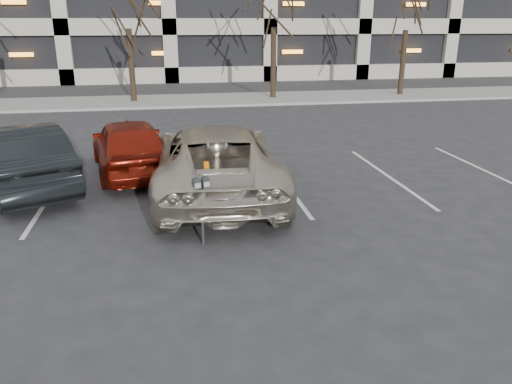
{
  "coord_description": "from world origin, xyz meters",
  "views": [
    {
      "loc": [
        -1.38,
        -9.39,
        3.86
      ],
      "look_at": [
        0.0,
        -1.56,
        1.12
      ],
      "focal_mm": 35.0,
      "sensor_mm": 36.0,
      "label": 1
    }
  ],
  "objects_px": {
    "car_dark": "(21,157)",
    "parking_meter": "(201,194)",
    "car_red": "(130,145)",
    "suv_silver": "(216,160)"
  },
  "relations": [
    {
      "from": "suv_silver",
      "to": "car_red",
      "type": "height_order",
      "value": "suv_silver"
    },
    {
      "from": "car_red",
      "to": "suv_silver",
      "type": "bearing_deg",
      "value": 123.88
    },
    {
      "from": "car_red",
      "to": "car_dark",
      "type": "xyz_separation_m",
      "value": [
        -2.46,
        -0.94,
        0.04
      ]
    },
    {
      "from": "car_red",
      "to": "car_dark",
      "type": "bearing_deg",
      "value": 10.77
    },
    {
      "from": "parking_meter",
      "to": "car_red",
      "type": "xyz_separation_m",
      "value": [
        -1.55,
        4.87,
        -0.22
      ]
    },
    {
      "from": "parking_meter",
      "to": "car_red",
      "type": "distance_m",
      "value": 5.12
    },
    {
      "from": "parking_meter",
      "to": "suv_silver",
      "type": "height_order",
      "value": "suv_silver"
    },
    {
      "from": "car_red",
      "to": "car_dark",
      "type": "height_order",
      "value": "car_dark"
    },
    {
      "from": "parking_meter",
      "to": "car_dark",
      "type": "height_order",
      "value": "car_dark"
    },
    {
      "from": "car_dark",
      "to": "parking_meter",
      "type": "bearing_deg",
      "value": 111.6
    }
  ]
}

